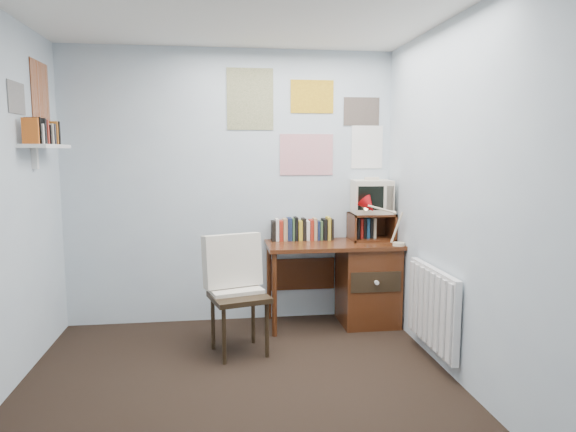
% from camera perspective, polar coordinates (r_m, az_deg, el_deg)
% --- Properties ---
extents(ground, '(3.50, 3.50, 0.00)m').
position_cam_1_polar(ground, '(3.39, -5.17, -20.68)').
color(ground, black).
rests_on(ground, ground).
extents(back_wall, '(3.00, 0.02, 2.50)m').
position_cam_1_polar(back_wall, '(4.76, -6.31, 3.16)').
color(back_wall, silver).
rests_on(back_wall, ground).
extents(right_wall, '(0.02, 3.50, 2.50)m').
position_cam_1_polar(right_wall, '(3.42, 20.57, 1.15)').
color(right_wall, silver).
rests_on(right_wall, ground).
extents(desk, '(1.20, 0.55, 0.76)m').
position_cam_1_polar(desk, '(4.80, 8.15, -7.05)').
color(desk, '#522712').
rests_on(desk, ground).
extents(desk_chair, '(0.56, 0.55, 0.90)m').
position_cam_1_polar(desk_chair, '(4.07, -5.47, -8.98)').
color(desk_chair, black).
rests_on(desk_chair, ground).
extents(desk_lamp, '(0.32, 0.30, 0.38)m').
position_cam_1_polar(desk_lamp, '(4.57, 12.26, -0.90)').
color(desk_lamp, red).
rests_on(desk_lamp, desk).
extents(tv_riser, '(0.40, 0.30, 0.25)m').
position_cam_1_polar(tv_riser, '(4.84, 9.24, -1.15)').
color(tv_riser, '#522712').
rests_on(tv_riser, desk).
extents(crt_tv, '(0.38, 0.35, 0.33)m').
position_cam_1_polar(crt_tv, '(4.83, 9.25, 2.31)').
color(crt_tv, beige).
rests_on(crt_tv, tv_riser).
extents(book_row, '(0.60, 0.14, 0.22)m').
position_cam_1_polar(book_row, '(4.77, 1.73, -1.37)').
color(book_row, '#522712').
rests_on(book_row, desk).
extents(radiator, '(0.09, 0.80, 0.60)m').
position_cam_1_polar(radiator, '(4.05, 15.80, -9.76)').
color(radiator, white).
rests_on(radiator, right_wall).
extents(wall_shelf, '(0.20, 0.62, 0.24)m').
position_cam_1_polar(wall_shelf, '(4.29, -25.34, 7.02)').
color(wall_shelf, white).
rests_on(wall_shelf, left_wall).
extents(posters_back, '(1.20, 0.01, 0.90)m').
position_cam_1_polar(posters_back, '(4.81, 2.09, 10.40)').
color(posters_back, white).
rests_on(posters_back, back_wall).
extents(posters_left, '(0.01, 0.70, 0.60)m').
position_cam_1_polar(posters_left, '(4.34, -26.83, 11.97)').
color(posters_left, white).
rests_on(posters_left, left_wall).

